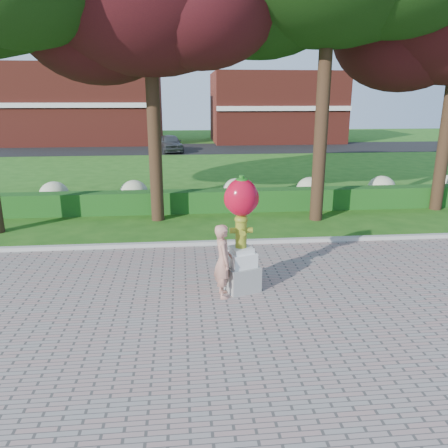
% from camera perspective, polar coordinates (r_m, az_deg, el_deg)
% --- Properties ---
extents(ground, '(100.00, 100.00, 0.00)m').
position_cam_1_polar(ground, '(9.82, 1.57, -8.53)').
color(ground, '#215615').
rests_on(ground, ground).
extents(walkway, '(40.00, 14.00, 0.04)m').
position_cam_1_polar(walkway, '(6.44, 6.34, -23.30)').
color(walkway, gray).
rests_on(walkway, ground).
extents(curb, '(40.00, 0.18, 0.15)m').
position_cam_1_polar(curb, '(12.56, -0.12, -2.52)').
color(curb, '#ADADA5').
rests_on(curb, ground).
extents(lawn_hedge, '(24.00, 0.70, 0.80)m').
position_cam_1_polar(lawn_hedge, '(16.31, -1.45, 3.05)').
color(lawn_hedge, '#1C4E16').
rests_on(lawn_hedge, ground).
extents(hydrangea_row, '(20.10, 1.10, 0.99)m').
position_cam_1_polar(hydrangea_row, '(17.30, 0.19, 4.32)').
color(hydrangea_row, '#B0B187').
rests_on(hydrangea_row, ground).
extents(street, '(50.00, 8.00, 0.02)m').
position_cam_1_polar(street, '(37.09, -3.84, 9.80)').
color(street, black).
rests_on(street, ground).
extents(building_left, '(14.00, 8.00, 7.00)m').
position_cam_1_polar(building_left, '(43.76, -17.86, 14.64)').
color(building_left, maroon).
rests_on(building_left, ground).
extents(building_right, '(12.00, 8.00, 6.40)m').
position_cam_1_polar(building_right, '(43.82, 6.69, 14.88)').
color(building_right, maroon).
rests_on(building_right, ground).
extents(hydrant_sculpture, '(0.88, 0.88, 2.53)m').
position_cam_1_polar(hydrant_sculpture, '(9.28, 2.25, -0.89)').
color(hydrant_sculpture, gray).
rests_on(hydrant_sculpture, walkway).
extents(woman, '(0.42, 0.60, 1.58)m').
position_cam_1_polar(woman, '(9.12, -0.13, -4.84)').
color(woman, tan).
rests_on(woman, walkway).
extents(parked_car, '(2.32, 4.17, 1.34)m').
position_cam_1_polar(parked_car, '(34.92, -7.04, 10.44)').
color(parked_car, '#383B3F').
rests_on(parked_car, street).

